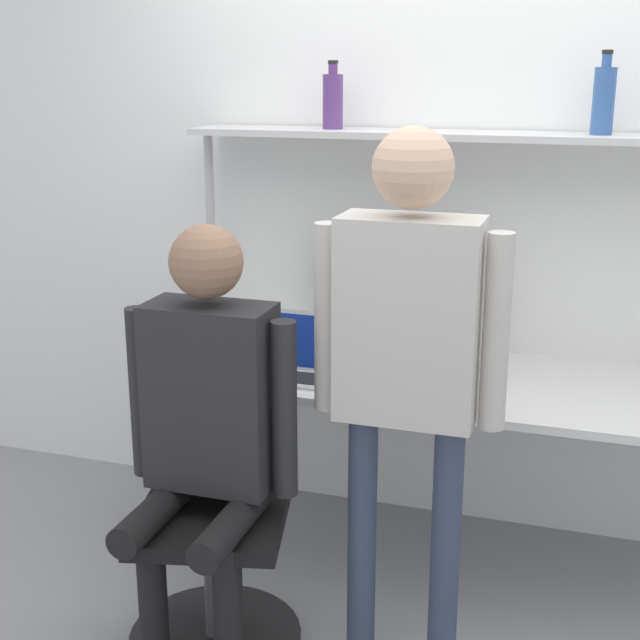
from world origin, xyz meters
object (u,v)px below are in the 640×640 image
bottle_purple (333,100)px  bottle_blue (604,99)px  person_standing (409,340)px  cell_phone (346,384)px  laptop (289,357)px  person_seated (206,413)px  office_chair (216,562)px  monitor (397,290)px

bottle_purple → bottle_blue: bearing=-0.0°
person_standing → bottle_blue: size_ratio=5.96×
cell_phone → person_standing: bearing=-55.4°
laptop → bottle_blue: 1.43m
bottle_blue → person_seated: bearing=-136.4°
laptop → person_standing: 0.81m
laptop → cell_phone: size_ratio=2.11×
bottle_blue → office_chair: bearing=-138.0°
cell_phone → bottle_blue: bearing=27.6°
bottle_purple → bottle_blue: (0.97, -0.00, 0.01)m
office_chair → bottle_purple: size_ratio=3.77×
bottle_purple → office_chair: bearing=-95.7°
laptop → bottle_blue: bottle_blue is taller
monitor → cell_phone: monitor is taller
bottle_purple → bottle_blue: size_ratio=0.89×
cell_phone → person_seated: size_ratio=0.11×
laptop → cell_phone: 0.25m
bottle_purple → cell_phone: bearing=-66.2°
person_seated → bottle_blue: bearing=43.6°
office_chair → cell_phone: bearing=63.0°
cell_phone → bottle_purple: size_ratio=0.60×
cell_phone → office_chair: office_chair is taller
person_seated → bottle_purple: size_ratio=5.59×
person_seated → cell_phone: bearing=65.7°
laptop → person_seated: person_seated is taller
office_chair → bottle_blue: 2.03m
laptop → bottle_purple: 0.98m
monitor → person_seated: size_ratio=0.46×
laptop → office_chair: size_ratio=0.34×
person_seated → person_standing: size_ratio=0.83×
person_seated → laptop: bearing=87.3°
monitor → bottle_purple: (-0.26, -0.03, 0.72)m
person_seated → bottle_blue: bottle_blue is taller
monitor → cell_phone: (-0.07, -0.45, -0.24)m
monitor → bottle_purple: bottle_purple is taller
cell_phone → bottle_blue: size_ratio=0.53×
office_chair → bottle_blue: bearing=42.0°
cell_phone → bottle_blue: (0.79, 0.41, 0.98)m
cell_phone → office_chair: 0.76m
monitor → laptop: 0.53m
office_chair → person_standing: bearing=7.8°
laptop → cell_phone: (0.24, -0.06, -0.06)m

